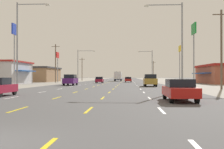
% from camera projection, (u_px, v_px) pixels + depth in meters
% --- Properties ---
extents(ground_plane, '(572.00, 572.00, 0.00)m').
position_uv_depth(ground_plane, '(114.00, 83.00, 72.59)').
color(ground_plane, '#4C4C4F').
extents(lot_apron_left, '(28.00, 440.00, 0.01)m').
position_uv_depth(lot_apron_left, '(21.00, 83.00, 74.02)').
color(lot_apron_left, gray).
rests_on(lot_apron_left, ground).
extents(lot_apron_right, '(28.00, 440.00, 0.01)m').
position_uv_depth(lot_apron_right, '(211.00, 83.00, 71.16)').
color(lot_apron_right, gray).
rests_on(lot_apron_right, ground).
extents(lane_markings, '(10.64, 227.60, 0.01)m').
position_uv_depth(lane_markings, '(119.00, 80.00, 111.03)').
color(lane_markings, white).
rests_on(lane_markings, ground).
extents(signal_span_wire, '(26.75, 0.52, 9.19)m').
position_uv_depth(signal_span_wire, '(66.00, 0.00, 13.38)').
color(signal_span_wire, brown).
rests_on(signal_span_wire, ground).
extents(sedan_far_right_nearest, '(1.80, 4.50, 1.46)m').
position_uv_depth(sedan_far_right_nearest, '(180.00, 90.00, 18.53)').
color(sedan_far_right_nearest, red).
rests_on(sedan_far_right_nearest, ground).
extents(suv_far_right_mid, '(1.98, 4.90, 1.98)m').
position_uv_depth(suv_far_right_mid, '(150.00, 80.00, 45.88)').
color(suv_far_right_mid, '#B28C33').
rests_on(suv_far_right_mid, ground).
extents(suv_far_left_midfar, '(1.98, 4.90, 1.98)m').
position_uv_depth(suv_far_left_midfar, '(70.00, 80.00, 51.11)').
color(suv_far_left_midfar, '#4C196B').
rests_on(suv_far_left_midfar, ground).
extents(hatchback_inner_left_far, '(1.72, 3.90, 1.54)m').
position_uv_depth(hatchback_inner_left_far, '(99.00, 80.00, 69.02)').
color(hatchback_inner_left_far, maroon).
rests_on(hatchback_inner_left_far, ground).
extents(sedan_inner_right_farther, '(1.80, 4.50, 1.46)m').
position_uv_depth(sedan_inner_right_farther, '(128.00, 80.00, 78.27)').
color(sedan_inner_right_farther, red).
rests_on(sedan_inner_right_farther, ground).
extents(box_truck_center_turn_farthest, '(2.40, 7.20, 3.23)m').
position_uv_depth(box_truck_center_turn_farthest, '(118.00, 76.00, 96.18)').
color(box_truck_center_turn_farthest, navy).
rests_on(box_truck_center_turn_farthest, ground).
extents(sedan_far_left_distant_a, '(1.80, 4.50, 1.46)m').
position_uv_depth(sedan_far_left_distant_a, '(98.00, 79.00, 97.93)').
color(sedan_far_left_distant_a, black).
rests_on(sedan_far_left_distant_a, ground).
extents(sedan_inner_right_distant_b, '(1.80, 4.50, 1.46)m').
position_uv_depth(sedan_inner_right_distant_b, '(127.00, 79.00, 107.83)').
color(sedan_inner_right_distant_b, maroon).
rests_on(sedan_inner_right_distant_b, ground).
extents(sedan_center_turn_distant_c, '(1.80, 4.50, 1.46)m').
position_uv_depth(sedan_center_turn_distant_c, '(120.00, 78.00, 128.15)').
color(sedan_center_turn_distant_c, navy).
rests_on(sedan_center_turn_distant_c, ground).
extents(storefront_left_row_1, '(11.79, 12.65, 4.88)m').
position_uv_depth(storefront_left_row_1, '(0.00, 73.00, 60.42)').
color(storefront_left_row_1, '#B2B2B7').
rests_on(storefront_left_row_1, ground).
extents(storefront_left_row_2, '(12.82, 17.15, 4.48)m').
position_uv_depth(storefront_left_row_2, '(35.00, 74.00, 86.13)').
color(storefront_left_row_2, '#8C6B4C').
rests_on(storefront_left_row_2, ground).
extents(pole_sign_left_row_1, '(0.24, 2.12, 11.37)m').
position_uv_depth(pole_sign_left_row_1, '(14.00, 39.00, 51.75)').
color(pole_sign_left_row_1, gray).
rests_on(pole_sign_left_row_1, ground).
extents(pole_sign_left_row_2, '(0.24, 2.54, 8.50)m').
position_uv_depth(pole_sign_left_row_2, '(58.00, 59.00, 79.54)').
color(pole_sign_left_row_2, gray).
rests_on(pole_sign_left_row_2, ground).
extents(pole_sign_right_row_1, '(0.24, 2.72, 10.49)m').
position_uv_depth(pole_sign_right_row_1, '(194.00, 37.00, 46.69)').
color(pole_sign_right_row_1, gray).
rests_on(pole_sign_right_row_1, ground).
extents(pole_sign_right_row_2, '(0.24, 2.24, 9.74)m').
position_uv_depth(pole_sign_right_row_2, '(180.00, 55.00, 74.02)').
color(pole_sign_right_row_2, gray).
rests_on(pole_sign_right_row_2, ground).
extents(streetlight_left_row_0, '(4.21, 0.26, 10.86)m').
position_uv_depth(streetlight_left_row_0, '(20.00, 39.00, 34.87)').
color(streetlight_left_row_0, gray).
rests_on(streetlight_left_row_0, ground).
extents(streetlight_right_row_0, '(4.63, 0.26, 10.54)m').
position_uv_depth(streetlight_right_row_0, '(178.00, 39.00, 33.75)').
color(streetlight_right_row_0, gray).
rests_on(streetlight_right_row_0, ground).
extents(streetlight_left_row_1, '(4.85, 0.26, 8.91)m').
position_uv_depth(streetlight_left_row_1, '(80.00, 63.00, 76.93)').
color(streetlight_left_row_1, gray).
rests_on(streetlight_left_row_1, ground).
extents(streetlight_right_row_1, '(4.00, 0.26, 8.66)m').
position_uv_depth(streetlight_right_row_1, '(151.00, 64.00, 75.82)').
color(streetlight_right_row_1, gray).
rests_on(streetlight_right_row_1, ground).
extents(utility_pole_right_row_0, '(2.20, 0.26, 10.22)m').
position_uv_depth(utility_pole_right_row_0, '(221.00, 48.00, 36.05)').
color(utility_pole_right_row_0, brown).
rests_on(utility_pole_right_row_0, ground).
extents(utility_pole_left_row_1, '(2.20, 0.26, 10.21)m').
position_uv_depth(utility_pole_left_row_1, '(56.00, 63.00, 74.79)').
color(utility_pole_left_row_1, brown).
rests_on(utility_pole_left_row_1, ground).
extents(utility_pole_left_row_2, '(2.20, 0.26, 8.78)m').
position_uv_depth(utility_pole_left_row_2, '(82.00, 69.00, 107.92)').
color(utility_pole_left_row_2, brown).
rests_on(utility_pole_left_row_2, ground).
extents(utility_pole_right_row_3, '(2.20, 0.26, 8.97)m').
position_uv_depth(utility_pole_right_row_3, '(153.00, 70.00, 133.85)').
color(utility_pole_right_row_3, brown).
rests_on(utility_pole_right_row_3, ground).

